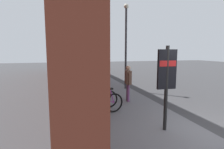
% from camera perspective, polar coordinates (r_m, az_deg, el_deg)
% --- Properties ---
extents(ground, '(60.00, 60.00, 0.00)m').
position_cam_1_polar(ground, '(11.18, 11.22, -4.94)').
color(ground, '#38383A').
extents(sidewalk_pavement, '(24.00, 3.50, 0.12)m').
position_cam_1_polar(sidewalk_pavement, '(12.16, -4.82, -3.54)').
color(sidewalk_pavement, slate).
rests_on(sidewalk_pavement, ground).
extents(station_facade, '(22.00, 0.65, 8.71)m').
position_cam_1_polar(station_facade, '(12.88, -15.27, 16.04)').
color(station_facade, brown).
rests_on(station_facade, ground).
extents(bicycle_leaning_wall, '(0.51, 1.75, 0.97)m').
position_cam_1_polar(bicycle_leaning_wall, '(6.46, -3.52, -9.30)').
color(bicycle_leaning_wall, black).
rests_on(bicycle_leaning_wall, sidewalk_pavement).
extents(bicycle_end_of_row, '(0.51, 1.75, 0.97)m').
position_cam_1_polar(bicycle_end_of_row, '(7.16, -5.27, -7.64)').
color(bicycle_end_of_row, black).
rests_on(bicycle_end_of_row, sidewalk_pavement).
extents(bicycle_under_window, '(0.48, 1.77, 0.97)m').
position_cam_1_polar(bicycle_under_window, '(7.93, -6.23, -6.17)').
color(bicycle_under_window, black).
rests_on(bicycle_under_window, sidewalk_pavement).
extents(bicycle_by_door, '(0.48, 1.77, 0.97)m').
position_cam_1_polar(bicycle_by_door, '(8.63, -7.24, -5.06)').
color(bicycle_by_door, black).
rests_on(bicycle_by_door, sidewalk_pavement).
extents(transit_info_sign, '(0.11, 0.55, 2.40)m').
position_cam_1_polar(transit_info_sign, '(5.19, 17.02, -0.09)').
color(transit_info_sign, black).
rests_on(transit_info_sign, sidewalk_pavement).
extents(pedestrian_by_facade, '(0.48, 0.46, 1.56)m').
position_cam_1_polar(pedestrian_by_facade, '(12.78, -1.79, 1.60)').
color(pedestrian_by_facade, '#723F72').
rests_on(pedestrian_by_facade, sidewalk_pavement).
extents(pedestrian_near_bus, '(0.61, 0.30, 1.62)m').
position_cam_1_polar(pedestrian_near_bus, '(8.04, 5.14, -1.61)').
color(pedestrian_near_bus, '#723F72').
rests_on(pedestrian_near_bus, sidewalk_pavement).
extents(street_lamp, '(0.28, 0.28, 4.96)m').
position_cam_1_polar(street_lamp, '(10.75, 4.46, 11.17)').
color(street_lamp, '#333338').
rests_on(street_lamp, sidewalk_pavement).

